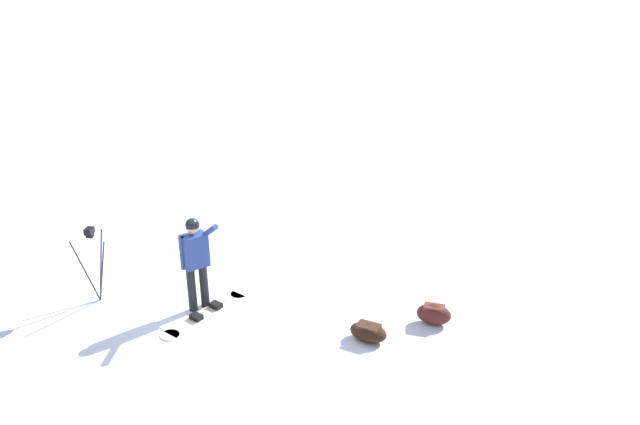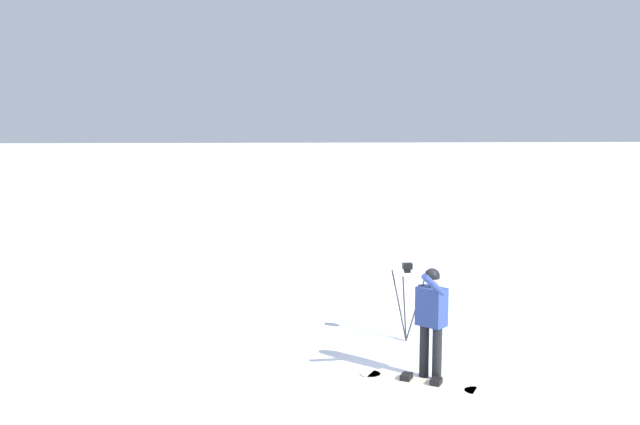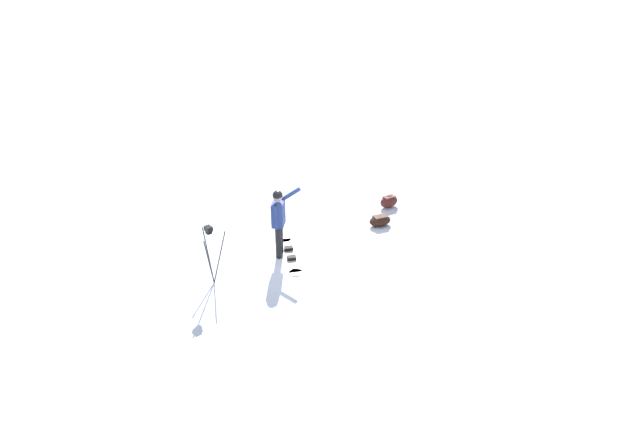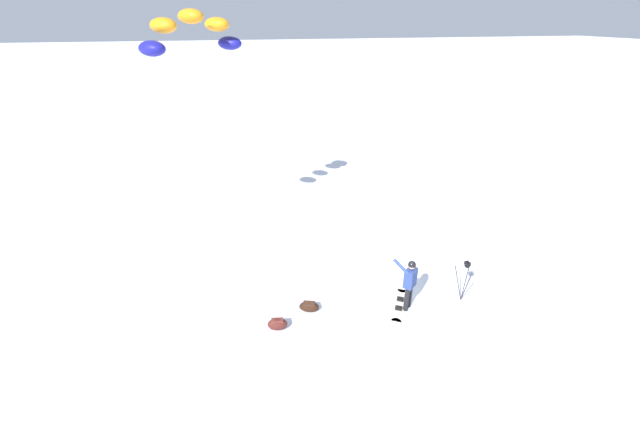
{
  "view_description": "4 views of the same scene",
  "coord_description": "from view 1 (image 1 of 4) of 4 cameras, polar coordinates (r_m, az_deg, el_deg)",
  "views": [
    {
      "loc": [
        2.51,
        -8.4,
        5.63
      ],
      "look_at": [
        1.68,
        -1.47,
        2.58
      ],
      "focal_mm": 35.03,
      "sensor_mm": 36.0,
      "label": 1
    },
    {
      "loc": [
        8.8,
        -2.27,
        3.64
      ],
      "look_at": [
        1.79,
        -1.61,
        2.75
      ],
      "focal_mm": 38.24,
      "sensor_mm": 36.0,
      "label": 2
    },
    {
      "loc": [
        -6.85,
        -8.02,
        6.15
      ],
      "look_at": [
        0.53,
        0.01,
        0.82
      ],
      "focal_mm": 28.9,
      "sensor_mm": 36.0,
      "label": 3
    },
    {
      "loc": [
        4.22,
        8.9,
        7.8
      ],
      "look_at": [
        1.7,
        -1.48,
        2.6
      ],
      "focal_mm": 22.76,
      "sensor_mm": 36.0,
      "label": 4
    }
  ],
  "objects": [
    {
      "name": "gear_bag_large",
      "position": [
        9.73,
        4.44,
        -10.81
      ],
      "size": [
        0.67,
        0.54,
        0.27
      ],
      "color": "black",
      "rests_on": "ground_plane"
    },
    {
      "name": "camera_tripod",
      "position": [
        10.94,
        -20.06,
        -3.19
      ],
      "size": [
        0.57,
        0.56,
        1.36
      ],
      "color": "#262628",
      "rests_on": "ground_plane"
    },
    {
      "name": "snowboard",
      "position": [
        10.54,
        -10.34,
        -9.0
      ],
      "size": [
        1.08,
        1.63,
        0.1
      ],
      "color": "beige",
      "rests_on": "ground_plane"
    },
    {
      "name": "ground_plane",
      "position": [
        10.42,
        -8.39,
        -9.44
      ],
      "size": [
        300.0,
        300.0,
        0.0
      ],
      "primitive_type": "plane",
      "color": "white"
    },
    {
      "name": "snowboarder",
      "position": [
        10.25,
        -11.33,
        -3.85
      ],
      "size": [
        0.73,
        0.51,
        1.66
      ],
      "color": "black",
      "rests_on": "ground_plane"
    },
    {
      "name": "gear_bag_small",
      "position": [
        10.22,
        10.35,
        -9.09
      ],
      "size": [
        0.59,
        0.4,
        0.34
      ],
      "color": "#4C1E19",
      "rests_on": "ground_plane"
    }
  ]
}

